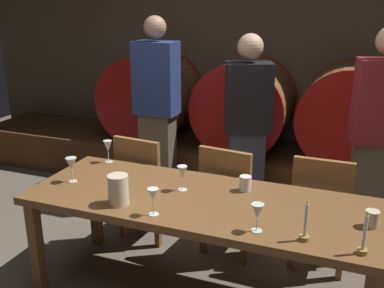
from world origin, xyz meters
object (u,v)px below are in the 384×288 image
(chair_center, at_px, (230,195))
(guest_center, at_px, (247,129))
(wine_barrel_center, at_px, (245,105))
(cup_right, at_px, (372,219))
(cup_left, at_px, (245,183))
(candle_left, at_px, (305,229))
(guest_right, at_px, (377,146))
(wine_barrel_right, at_px, (350,114))
(guest_left, at_px, (157,112))
(wine_barrel_left, at_px, (151,97))
(wine_glass_center, at_px, (153,195))
(dining_table, at_px, (203,209))
(chair_left, at_px, (145,182))
(candle_right, at_px, (364,242))
(wine_glass_left, at_px, (108,147))
(chair_right, at_px, (321,207))
(wine_glass_far_left, at_px, (71,165))
(wine_glass_right, at_px, (182,173))
(wine_glass_far_right, at_px, (257,212))
(pitcher, at_px, (118,190))

(chair_center, distance_m, guest_center, 0.70)
(wine_barrel_center, xyz_separation_m, cup_right, (1.20, -1.92, -0.11))
(cup_left, bearing_deg, candle_left, -48.21)
(guest_center, relative_size, guest_right, 0.95)
(wine_barrel_right, xyz_separation_m, guest_center, (-0.80, -0.71, -0.04))
(guest_left, xyz_separation_m, guest_right, (1.88, -0.26, -0.02))
(wine_barrel_left, relative_size, wine_glass_center, 5.72)
(dining_table, height_order, guest_center, guest_center)
(wine_barrel_right, xyz_separation_m, candle_left, (-0.12, -2.19, -0.09))
(wine_barrel_right, xyz_separation_m, guest_right, (0.22, -0.95, 0.01))
(chair_left, height_order, cup_left, chair_left)
(chair_left, height_order, candle_right, candle_right)
(wine_glass_left, bearing_deg, cup_right, -10.86)
(wine_barrel_left, xyz_separation_m, cup_left, (1.50, -1.70, -0.10))
(chair_center, height_order, wine_glass_center, wine_glass_center)
(chair_right, relative_size, guest_left, 0.50)
(chair_center, xyz_separation_m, guest_center, (-0.04, 0.61, 0.35))
(chair_center, bearing_deg, wine_glass_far_left, 43.21)
(cup_left, bearing_deg, wine_glass_right, -160.05)
(wine_barrel_left, xyz_separation_m, wine_glass_right, (1.13, -1.84, -0.04))
(wine_glass_far_right, bearing_deg, wine_barrel_right, 80.52)
(wine_barrel_right, height_order, guest_right, guest_right)
(dining_table, height_order, chair_center, chair_center)
(pitcher, distance_m, cup_left, 0.80)
(wine_glass_center, distance_m, cup_right, 1.20)
(pitcher, bearing_deg, dining_table, 28.91)
(guest_center, distance_m, candle_left, 1.63)
(wine_barrel_center, height_order, cup_right, wine_barrel_center)
(wine_glass_left, bearing_deg, chair_center, 15.68)
(wine_barrel_left, xyz_separation_m, cup_right, (2.26, -1.92, -0.11))
(dining_table, height_order, guest_right, guest_right)
(pitcher, bearing_deg, wine_barrel_center, 84.53)
(wine_glass_far_left, relative_size, wine_glass_left, 1.01)
(dining_table, bearing_deg, chair_left, 140.12)
(chair_right, distance_m, candle_right, 1.03)
(chair_left, relative_size, guest_left, 0.50)
(candle_left, bearing_deg, cup_right, 40.84)
(guest_left, bearing_deg, pitcher, 106.44)
(cup_left, xyz_separation_m, cup_right, (0.75, -0.22, -0.00))
(guest_left, bearing_deg, wine_glass_far_left, 88.92)
(wine_barrel_right, height_order, cup_left, wine_barrel_right)
(wine_barrel_right, distance_m, pitcher, 2.48)
(chair_center, distance_m, cup_left, 0.52)
(wine_glass_center, bearing_deg, guest_left, 114.65)
(wine_barrel_left, bearing_deg, wine_glass_left, -75.27)
(chair_left, xyz_separation_m, guest_center, (0.67, 0.61, 0.35))
(cup_left, bearing_deg, wine_glass_far_left, -166.19)
(dining_table, bearing_deg, chair_right, 44.36)
(chair_center, height_order, pitcher, pitcher)
(chair_right, bearing_deg, wine_glass_far_right, 74.47)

